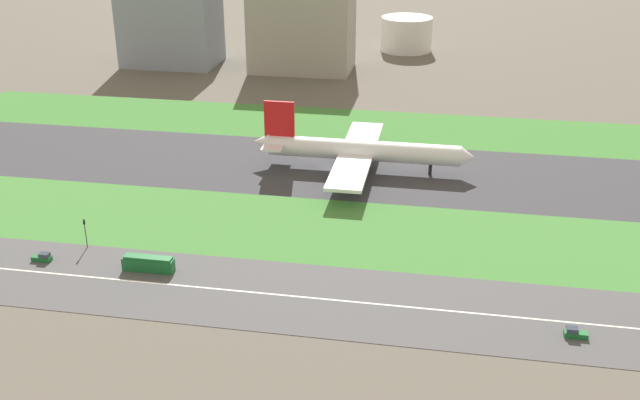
{
  "coord_description": "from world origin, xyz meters",
  "views": [
    {
      "loc": [
        34.45,
        -205.25,
        82.65
      ],
      "look_at": [
        4.24,
        -36.5,
        6.0
      ],
      "focal_mm": 42.27,
      "sensor_mm": 36.0,
      "label": 1
    }
  ],
  "objects": [
    {
      "name": "highway_centerline",
      "position": [
        0.0,
        -73.0,
        0.11
      ],
      "size": [
        266.0,
        0.5,
        0.01
      ],
      "primitive_type": "cube",
      "color": "silver",
      "rests_on": "highway"
    },
    {
      "name": "hangar_building",
      "position": [
        -30.56,
        114.0,
        21.71
      ],
      "size": [
        43.15,
        27.6,
        43.41
      ],
      "primitive_type": "cube",
      "color": "#9E998E",
      "rests_on": "ground_plane"
    },
    {
      "name": "grass_median_south",
      "position": [
        0.0,
        -41.0,
        0.05
      ],
      "size": [
        280.0,
        36.0,
        0.1
      ],
      "primitive_type": "cube",
      "color": "#427F38",
      "rests_on": "ground_plane"
    },
    {
      "name": "car_0",
      "position": [
        -54.27,
        -68.0,
        0.92
      ],
      "size": [
        4.4,
        1.8,
        2.0
      ],
      "color": "#19662D",
      "rests_on": "highway"
    },
    {
      "name": "terminal_building",
      "position": [
        -90.0,
        114.0,
        17.93
      ],
      "size": [
        40.91,
        27.55,
        35.87
      ],
      "primitive_type": "cube",
      "color": "gray",
      "rests_on": "ground_plane"
    },
    {
      "name": "highway",
      "position": [
        0.0,
        -73.0,
        0.05
      ],
      "size": [
        280.0,
        28.0,
        0.1
      ],
      "primitive_type": "cube",
      "color": "#4C4C4F",
      "rests_on": "ground_plane"
    },
    {
      "name": "airliner",
      "position": [
        8.92,
        0.0,
        6.23
      ],
      "size": [
        65.0,
        56.0,
        19.7
      ],
      "color": "white",
      "rests_on": "runway"
    },
    {
      "name": "runway",
      "position": [
        0.0,
        0.0,
        0.05
      ],
      "size": [
        280.0,
        46.0,
        0.1
      ],
      "primitive_type": "cube",
      "color": "#38383D",
      "rests_on": "ground_plane"
    },
    {
      "name": "grass_median_north",
      "position": [
        0.0,
        41.0,
        0.05
      ],
      "size": [
        280.0,
        36.0,
        0.1
      ],
      "primitive_type": "cube",
      "color": "#3D7A33",
      "rests_on": "ground_plane"
    },
    {
      "name": "fuel_tank_west",
      "position": [
        11.44,
        159.0,
        8.01
      ],
      "size": [
        24.39,
        24.39,
        16.02
      ],
      "primitive_type": "cylinder",
      "color": "silver",
      "rests_on": "ground_plane"
    },
    {
      "name": "traffic_light",
      "position": [
        -47.3,
        -60.01,
        4.29
      ],
      "size": [
        0.36,
        0.5,
        7.2
      ],
      "color": "#4C4C51",
      "rests_on": "highway"
    },
    {
      "name": "bus_0",
      "position": [
        -28.77,
        -68.0,
        1.82
      ],
      "size": [
        11.6,
        2.5,
        3.5
      ],
      "color": "#19662D",
      "rests_on": "highway"
    },
    {
      "name": "ground_plane",
      "position": [
        0.0,
        0.0,
        0.0
      ],
      "size": [
        800.0,
        800.0,
        0.0
      ],
      "primitive_type": "plane",
      "color": "#5B564C"
    },
    {
      "name": "car_2",
      "position": [
        61.07,
        -78.0,
        0.92
      ],
      "size": [
        4.4,
        1.8,
        2.0
      ],
      "rotation": [
        0.0,
        0.0,
        3.14
      ],
      "color": "#19662D",
      "rests_on": "highway"
    }
  ]
}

